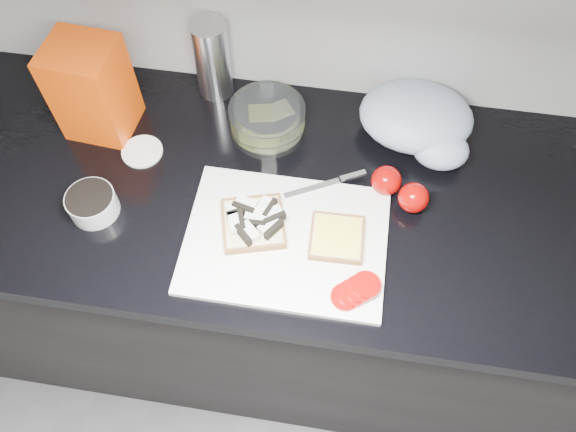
# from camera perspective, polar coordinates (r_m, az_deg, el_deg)

# --- Properties ---
(base_cabinet) EXTENTS (3.50, 0.60, 0.86)m
(base_cabinet) POSITION_cam_1_polar(r_m,az_deg,el_deg) (1.62, -4.04, -6.08)
(base_cabinet) COLOR black
(base_cabinet) RESTS_ON ground
(countertop) EXTENTS (3.50, 0.64, 0.04)m
(countertop) POSITION_cam_1_polar(r_m,az_deg,el_deg) (1.23, -5.30, 2.94)
(countertop) COLOR black
(countertop) RESTS_ON base_cabinet
(cutting_board) EXTENTS (0.40, 0.30, 0.01)m
(cutting_board) POSITION_cam_1_polar(r_m,az_deg,el_deg) (1.12, -0.24, -2.46)
(cutting_board) COLOR white
(cutting_board) RESTS_ON countertop
(bread_left) EXTENTS (0.16, 0.16, 0.04)m
(bread_left) POSITION_cam_1_polar(r_m,az_deg,el_deg) (1.12, -3.55, -0.56)
(bread_left) COLOR beige
(bread_left) RESTS_ON cutting_board
(bread_right) EXTENTS (0.11, 0.11, 0.02)m
(bread_right) POSITION_cam_1_polar(r_m,az_deg,el_deg) (1.11, 4.97, -2.21)
(bread_right) COLOR beige
(bread_right) RESTS_ON cutting_board
(tomato_slices) EXTENTS (0.10, 0.09, 0.02)m
(tomato_slices) POSITION_cam_1_polar(r_m,az_deg,el_deg) (1.06, 6.89, -7.56)
(tomato_slices) COLOR #970603
(tomato_slices) RESTS_ON cutting_board
(knife) EXTENTS (0.17, 0.10, 0.01)m
(knife) POSITION_cam_1_polar(r_m,az_deg,el_deg) (1.19, 4.86, 3.56)
(knife) COLOR silver
(knife) RESTS_ON cutting_board
(seed_tub) EXTENTS (0.10, 0.10, 0.05)m
(seed_tub) POSITION_cam_1_polar(r_m,az_deg,el_deg) (1.21, -19.29, 1.26)
(seed_tub) COLOR #B0B5B5
(seed_tub) RESTS_ON countertop
(tub_lid) EXTENTS (0.11, 0.11, 0.01)m
(tub_lid) POSITION_cam_1_polar(r_m,az_deg,el_deg) (1.29, -14.59, 6.36)
(tub_lid) COLOR white
(tub_lid) RESTS_ON countertop
(glass_bowl) EXTENTS (0.17, 0.17, 0.07)m
(glass_bowl) POSITION_cam_1_polar(r_m,az_deg,el_deg) (1.27, -2.12, 9.76)
(glass_bowl) COLOR silver
(glass_bowl) RESTS_ON countertop
(bread_bag) EXTENTS (0.15, 0.14, 0.22)m
(bread_bag) POSITION_cam_1_polar(r_m,az_deg,el_deg) (1.29, -19.27, 12.09)
(bread_bag) COLOR red
(bread_bag) RESTS_ON countertop
(steel_canister) EXTENTS (0.08, 0.08, 0.19)m
(steel_canister) POSITION_cam_1_polar(r_m,az_deg,el_deg) (1.32, -7.69, 15.48)
(steel_canister) COLOR silver
(steel_canister) RESTS_ON countertop
(grocery_bag) EXTENTS (0.25, 0.22, 0.11)m
(grocery_bag) POSITION_cam_1_polar(r_m,az_deg,el_deg) (1.27, 13.21, 9.39)
(grocery_bag) COLOR #A3B4C9
(grocery_bag) RESTS_ON countertop
(whole_tomatoes) EXTENTS (0.12, 0.10, 0.06)m
(whole_tomatoes) POSITION_cam_1_polar(r_m,az_deg,el_deg) (1.18, 11.28, 2.70)
(whole_tomatoes) COLOR #970603
(whole_tomatoes) RESTS_ON countertop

